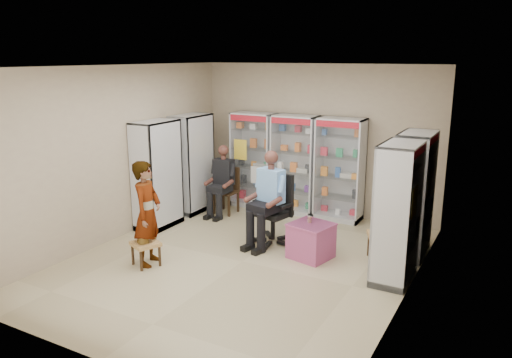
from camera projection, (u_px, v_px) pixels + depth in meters
The scene contains 18 objects.
floor at pixel (242, 261), 7.84m from camera, with size 6.00×6.00×0.00m, color tan.
room_shell at pixel (242, 138), 7.37m from camera, with size 5.02×6.02×3.01m.
cabinet_back_left at pixel (254, 160), 10.53m from camera, with size 0.90×0.50×2.00m, color #A6A9AD.
cabinet_back_mid at pixel (295, 165), 10.09m from camera, with size 0.90×0.50×2.00m, color silver.
cabinet_back_right at pixel (340, 170), 9.65m from camera, with size 0.90×0.50×2.00m, color #B0B3B8.
cabinet_right_far at pixel (414, 195), 7.93m from camera, with size 0.50×0.90×2.00m, color #AEB1B6.
cabinet_right_near at pixel (397, 213), 6.99m from camera, with size 0.50×0.90×2.00m, color #B0B1B7.
cabinet_left_far at pixel (192, 164), 10.17m from camera, with size 0.50×0.90×2.00m, color #9FA0A5.
cabinet_left_near at pixel (157, 175), 9.24m from camera, with size 0.50×0.90×2.00m, color #B5B7BD.
wooden_chair at pixel (226, 191), 10.16m from camera, with size 0.42×0.42×0.94m, color #321A13.
seated_customer at pixel (224, 182), 10.06m from camera, with size 0.44×0.60×1.34m, color black, non-canonical shape.
office_chair at pixel (273, 209), 8.49m from camera, with size 0.66×0.66×1.20m, color black.
seated_shopkeeper at pixel (272, 201), 8.41m from camera, with size 0.50×0.70×1.53m, color #668AC9, non-canonical shape.
pink_trunk at pixel (311, 241), 7.94m from camera, with size 0.59×0.57×0.57m, color #C14D98.
tea_glass at pixel (310, 219), 7.91m from camera, with size 0.07×0.07×0.11m, color #521C07.
woven_stool_a at pixel (382, 247), 7.85m from camera, with size 0.44×0.44×0.44m, color #AF8E49.
woven_stool_b at pixel (146, 254), 7.67m from camera, with size 0.38×0.38×0.38m, color #AB7E48.
standing_man at pixel (147, 213), 7.59m from camera, with size 0.59×0.39×1.63m, color gray.
Camera 1 is at (3.69, -6.30, 3.16)m, focal length 35.00 mm.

